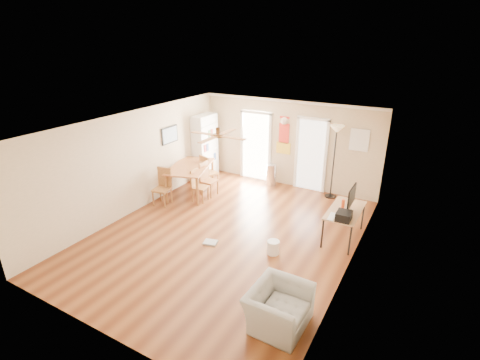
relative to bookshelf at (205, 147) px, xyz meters
The scene contains 29 objects.
floor 3.92m from the bookshelf, 48.08° to the right, with size 7.00×7.00×0.00m, color brown.
ceiling 4.10m from the bookshelf, 48.08° to the right, with size 5.50×7.00×0.00m, color silver, non-canonical shape.
wall_back 2.63m from the bookshelf, 15.18° to the left, with size 5.50×0.04×2.60m, color beige, non-canonical shape.
wall_front 6.81m from the bookshelf, 68.19° to the right, with size 5.50×0.04×2.60m, color beige, non-canonical shape.
wall_left 2.84m from the bookshelf, 94.54° to the right, with size 0.04×7.00×2.60m, color beige, non-canonical shape.
wall_right 5.99m from the bookshelf, 28.07° to the right, with size 0.04×7.00×2.60m, color beige, non-canonical shape.
crown_molding 4.08m from the bookshelf, 48.08° to the right, with size 5.50×7.00×0.08m, color white, non-canonical shape.
kitchen_doorway 1.62m from the bookshelf, 24.43° to the left, with size 0.90×0.10×2.10m, color white, non-canonical shape.
bathroom_doorway 3.34m from the bookshelf, 11.57° to the left, with size 0.80×0.10×2.10m, color white, non-canonical shape.
wall_decal 2.55m from the bookshelf, 15.49° to the left, with size 0.46×0.03×1.10m, color red.
ac_grille 4.67m from the bookshelf, ahead, with size 0.50×0.04×0.60m, color white.
framed_poster 1.58m from the bookshelf, 97.98° to the right, with size 0.04×0.66×0.48m, color black.
ceiling_fan 4.25m from the bookshelf, 50.95° to the right, with size 1.24×1.24×0.20m, color #593819, non-canonical shape.
bookshelf is the anchor object (origin of this frame).
dining_table 1.49m from the bookshelf, 73.95° to the right, with size 1.01×1.68×0.84m, color #A15C33, non-canonical shape.
dining_chair_right_a 1.58m from the bookshelf, 51.60° to the right, with size 0.40×0.40×0.97m, color #9F6433, non-canonical shape.
dining_chair_right_b 1.95m from the bookshelf, 60.27° to the right, with size 0.38×0.38×0.92m, color #A57535, non-canonical shape.
dining_chair_near 2.39m from the bookshelf, 85.93° to the right, with size 0.41×0.41×1.01m, color #A16F33, non-canonical shape.
dining_chair_far 1.02m from the bookshelf, 47.93° to the right, with size 0.41×0.41×1.01m, color #AD7337, non-canonical shape.
trash_can 2.30m from the bookshelf, 10.04° to the left, with size 0.31×0.31×0.67m, color silver.
torchiere_lamp 4.03m from the bookshelf, ahead, with size 0.39×0.39×2.08m, color black, non-canonical shape.
computer_desk 5.21m from the bookshelf, 18.74° to the right, with size 0.67×1.34×0.72m, color tan, non-canonical shape.
imac 5.27m from the bookshelf, 18.63° to the right, with size 0.08×0.62×0.57m, color black, non-canonical shape.
keyboard 5.20m from the bookshelf, 24.34° to the right, with size 0.12×0.38×0.01m, color white.
printer 5.43m from the bookshelf, 23.39° to the right, with size 0.30×0.35×0.18m, color black.
orange_bottle 5.10m from the bookshelf, 18.77° to the right, with size 0.07×0.07×0.22m, color #E04313.
wastebasket_a 4.91m from the bookshelf, 38.56° to the right, with size 0.26×0.26×0.30m, color white.
floor_cloth 4.23m from the bookshelf, 54.21° to the right, with size 0.29×0.23×0.04m, color #A2A19D.
armchair 6.73m from the bookshelf, 45.71° to the right, with size 0.99×0.86×0.64m, color #9C9D98.
Camera 1 is at (3.81, -6.16, 4.29)m, focal length 26.76 mm.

